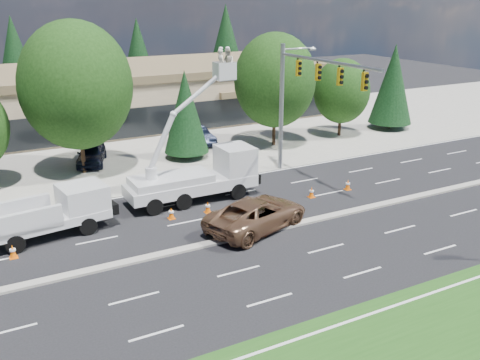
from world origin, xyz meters
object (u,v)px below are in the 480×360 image
utility_pickup (56,216)px  bucket_truck (202,169)px  signal_mast (299,91)px  minivan (257,214)px

utility_pickup → bucket_truck: (9.08, 1.16, 0.96)m
signal_mast → utility_pickup: (-16.69, -2.00, -5.05)m
minivan → bucket_truck: bearing=-11.2°
utility_pickup → bucket_truck: 9.21m
minivan → utility_pickup: bearing=47.2°
signal_mast → bucket_truck: size_ratio=1.10×
signal_mast → bucket_truck: bucket_truck is taller
signal_mast → minivan: bearing=-137.0°
signal_mast → minivan: 10.77m
signal_mast → bucket_truck: 8.67m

